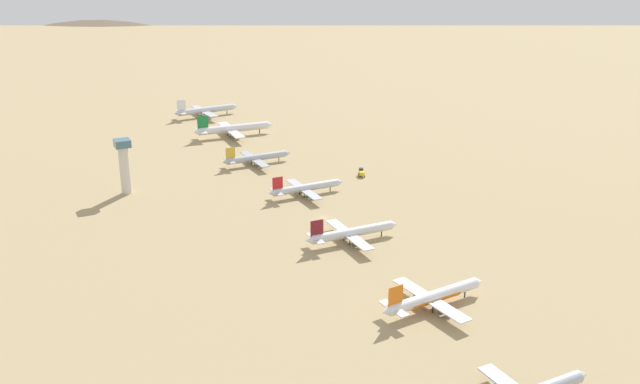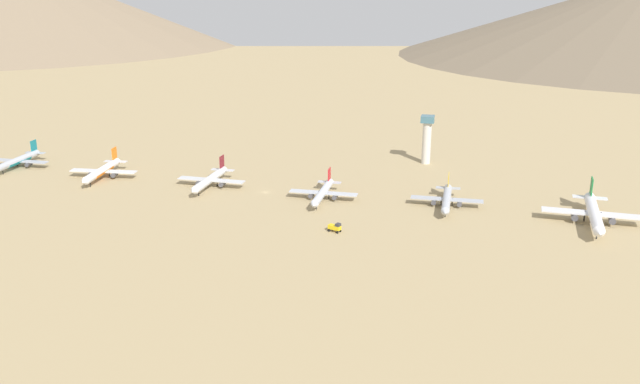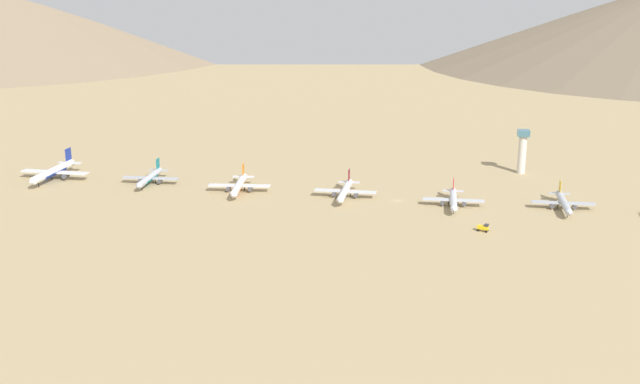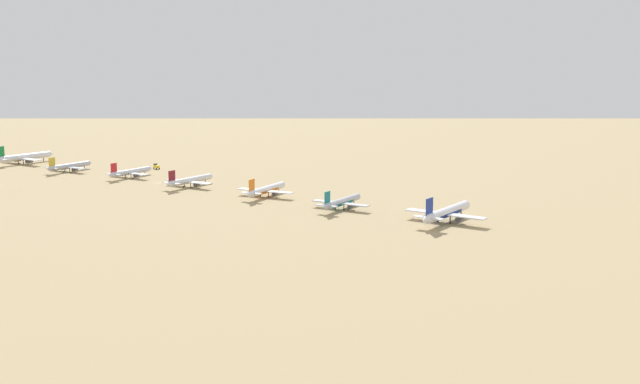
# 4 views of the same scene
# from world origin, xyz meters

# --- Properties ---
(ground_plane) EXTENTS (2437.23, 2437.23, 0.00)m
(ground_plane) POSITION_xyz_m (0.00, 0.00, 0.00)
(ground_plane) COLOR tan
(parked_jet_0) EXTENTS (51.01, 41.39, 14.72)m
(parked_jet_0) POSITION_xyz_m (-11.77, -203.15, 4.90)
(parked_jet_0) COLOR white
(parked_jet_0) RESTS_ON ground
(parked_jet_1) EXTENTS (40.41, 32.76, 11.67)m
(parked_jet_1) POSITION_xyz_m (-11.15, -143.47, 3.88)
(parked_jet_1) COLOR #B2B7C1
(parked_jet_1) RESTS_ON ground
(parked_jet_2) EXTENTS (42.92, 34.96, 12.37)m
(parked_jet_2) POSITION_xyz_m (-2.91, -88.24, 4.12)
(parked_jet_2) COLOR white
(parked_jet_2) RESTS_ON ground
(parked_jet_3) EXTENTS (41.91, 33.96, 12.11)m
(parked_jet_3) POSITION_xyz_m (-1.26, -28.56, 4.08)
(parked_jet_3) COLOR silver
(parked_jet_3) RESTS_ON ground
(parked_jet_4) EXTENTS (39.41, 31.92, 11.39)m
(parked_jet_4) POSITION_xyz_m (5.49, 29.56, 3.84)
(parked_jet_4) COLOR silver
(parked_jet_4) RESTS_ON ground
(parked_jet_5) EXTENTS (39.83, 32.28, 11.51)m
(parked_jet_5) POSITION_xyz_m (2.17, 85.78, 3.88)
(parked_jet_5) COLOR #B2B7C1
(parked_jet_5) RESTS_ON ground
(service_truck) EXTENTS (4.24, 5.68, 3.90)m
(service_truck) POSITION_xyz_m (43.85, 43.49, 2.08)
(service_truck) COLOR yellow
(service_truck) RESTS_ON ground
(control_tower) EXTENTS (7.20, 7.20, 26.75)m
(control_tower) POSITION_xyz_m (-70.51, 70.50, 15.04)
(control_tower) COLOR beige
(control_tower) RESTS_ON ground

